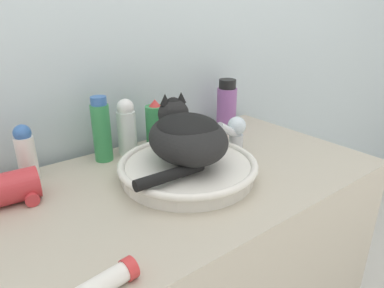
{
  "coord_description": "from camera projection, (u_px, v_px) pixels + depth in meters",
  "views": [
    {
      "loc": [
        -0.49,
        -0.37,
        1.25
      ],
      "look_at": [
        0.0,
        0.28,
        0.92
      ],
      "focal_mm": 32.0,
      "sensor_mm": 36.0,
      "label": 1
    }
  ],
  "objects": [
    {
      "name": "mouthwash_bottle",
      "position": [
        227.0,
        105.0,
        1.27
      ],
      "size": [
        0.07,
        0.07,
        0.18
      ],
      "color": "#93569E",
      "rests_on": "vanity_counter"
    },
    {
      "name": "hair_dryer",
      "position": [
        1.0,
        191.0,
        0.78
      ],
      "size": [
        0.19,
        0.1,
        0.08
      ],
      "rotation": [
        0.0,
        0.0,
        3.06
      ],
      "color": "#C63338",
      "rests_on": "vanity_counter"
    },
    {
      "name": "sink_basin",
      "position": [
        189.0,
        167.0,
        0.91
      ],
      "size": [
        0.37,
        0.37,
        0.05
      ],
      "color": "white",
      "rests_on": "vanity_counter"
    },
    {
      "name": "faucet",
      "position": [
        235.0,
        132.0,
        1.05
      ],
      "size": [
        0.12,
        0.06,
        0.12
      ],
      "rotation": [
        0.0,
        0.0,
        -2.95
      ],
      "color": "silver",
      "rests_on": "vanity_counter"
    },
    {
      "name": "shampoo_bottle_tall",
      "position": [
        102.0,
        130.0,
        0.99
      ],
      "size": [
        0.05,
        0.05,
        0.19
      ],
      "color": "#338C4C",
      "rests_on": "vanity_counter"
    },
    {
      "name": "cream_tube",
      "position": [
        98.0,
        287.0,
        0.54
      ],
      "size": [
        0.14,
        0.05,
        0.04
      ],
      "rotation": [
        0.0,
        0.0,
        0.12
      ],
      "color": "silver",
      "rests_on": "vanity_counter"
    },
    {
      "name": "lotion_bottle_white",
      "position": [
        127.0,
        127.0,
        1.04
      ],
      "size": [
        0.06,
        0.06,
        0.17
      ],
      "color": "silver",
      "rests_on": "vanity_counter"
    },
    {
      "name": "cat",
      "position": [
        187.0,
        134.0,
        0.89
      ],
      "size": [
        0.32,
        0.28,
        0.16
      ],
      "rotation": [
        0.0,
        0.0,
        1.36
      ],
      "color": "black",
      "rests_on": "sink_basin"
    },
    {
      "name": "wall_back",
      "position": [
        116.0,
        24.0,
        1.05
      ],
      "size": [
        8.0,
        0.05,
        2.4
      ],
      "color": "silver",
      "rests_on": "ground_plane"
    },
    {
      "name": "spray_bottle_trigger",
      "position": [
        156.0,
        125.0,
        1.1
      ],
      "size": [
        0.06,
        0.06,
        0.16
      ],
      "color": "#338C4C",
      "rests_on": "vanity_counter"
    },
    {
      "name": "deodorant_stick",
      "position": [
        26.0,
        153.0,
        0.88
      ],
      "size": [
        0.05,
        0.05,
        0.15
      ],
      "color": "white",
      "rests_on": "vanity_counter"
    }
  ]
}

